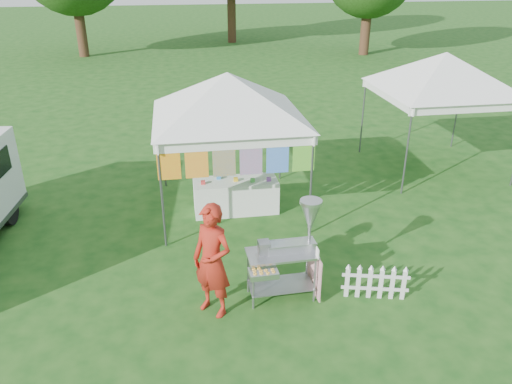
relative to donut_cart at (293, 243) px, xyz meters
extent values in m
plane|color=#164513|center=(-0.61, -0.14, -0.99)|extent=(120.00, 120.00, 0.00)
cylinder|color=#59595E|center=(-2.03, 1.94, 0.06)|extent=(0.04, 0.04, 2.10)
cylinder|color=#59595E|center=(0.81, 1.94, 0.06)|extent=(0.04, 0.04, 2.10)
cylinder|color=#59595E|center=(-2.03, 4.78, 0.06)|extent=(0.04, 0.04, 2.10)
cylinder|color=#59595E|center=(0.81, 4.78, 0.06)|extent=(0.04, 0.04, 2.10)
cube|color=white|center=(-0.61, 1.94, 1.01)|extent=(3.00, 0.03, 0.22)
cube|color=white|center=(-0.61, 4.78, 1.01)|extent=(3.00, 0.03, 0.22)
pyramid|color=white|center=(-0.61, 3.36, 2.01)|extent=(4.24, 4.24, 0.90)
cylinder|color=#59595E|center=(-0.61, 1.94, 1.09)|extent=(3.00, 0.03, 0.03)
cube|color=#EF441A|center=(-1.86, 1.94, 0.74)|extent=(0.42, 0.01, 0.70)
cube|color=#F0471A|center=(-1.36, 1.94, 0.74)|extent=(0.42, 0.01, 0.70)
cube|color=#FF9F0D|center=(-0.86, 1.94, 0.74)|extent=(0.42, 0.01, 0.70)
cube|color=teal|center=(-0.36, 1.94, 0.74)|extent=(0.42, 0.01, 0.70)
cube|color=blue|center=(0.14, 1.94, 0.74)|extent=(0.42, 0.01, 0.70)
cube|color=#168930|center=(0.64, 1.94, 0.74)|extent=(0.42, 0.01, 0.70)
cylinder|color=#59595E|center=(3.47, 3.44, 0.06)|extent=(0.04, 0.04, 2.10)
cylinder|color=#59595E|center=(3.47, 6.28, 0.06)|extent=(0.04, 0.04, 2.10)
cylinder|color=#59595E|center=(6.31, 6.28, 0.06)|extent=(0.04, 0.04, 2.10)
cube|color=white|center=(4.89, 3.44, 1.01)|extent=(3.00, 0.03, 0.22)
cube|color=white|center=(4.89, 6.28, 1.01)|extent=(3.00, 0.03, 0.22)
pyramid|color=white|center=(4.89, 4.86, 2.01)|extent=(4.24, 4.24, 0.90)
cylinder|color=#59595E|center=(4.89, 3.44, 1.09)|extent=(3.00, 0.03, 0.03)
cylinder|color=#3A2015|center=(-6.61, 23.86, 0.99)|extent=(0.56, 0.56, 3.96)
cylinder|color=#3A2015|center=(2.39, 27.86, 1.43)|extent=(0.56, 0.56, 4.84)
cylinder|color=#3A2015|center=(9.39, 21.86, 0.77)|extent=(0.56, 0.56, 3.52)
cylinder|color=gray|center=(-0.67, -0.24, -0.58)|extent=(0.04, 0.04, 0.82)
cylinder|color=gray|center=(0.33, -0.21, -0.58)|extent=(0.04, 0.04, 0.82)
cylinder|color=gray|center=(-0.68, 0.21, -0.58)|extent=(0.04, 0.04, 0.82)
cylinder|color=gray|center=(0.31, 0.24, -0.58)|extent=(0.04, 0.04, 0.82)
cube|color=gray|center=(-0.18, 0.00, -0.77)|extent=(1.06, 0.55, 0.01)
cube|color=#B7B7BC|center=(-0.18, 0.00, -0.17)|extent=(1.11, 0.58, 0.04)
cube|color=#B7B7BC|center=(-0.02, 0.05, -0.09)|extent=(0.78, 0.25, 0.14)
cube|color=gray|center=(-0.45, 0.04, -0.05)|extent=(0.19, 0.21, 0.20)
cylinder|color=gray|center=(0.28, 0.06, 0.24)|extent=(0.05, 0.05, 0.82)
cone|color=#B7B7BC|center=(0.28, 0.06, 0.47)|extent=(0.34, 0.34, 0.37)
cylinder|color=#B7B7BC|center=(0.28, 0.06, 0.67)|extent=(0.36, 0.36, 0.05)
cube|color=#B7B7BC|center=(-0.53, -0.36, -0.26)|extent=(0.45, 0.29, 0.09)
cube|color=#D18D94|center=(0.38, 0.02, -0.58)|extent=(0.04, 0.68, 0.74)
cube|color=white|center=(0.33, -0.24, -0.06)|extent=(0.02, 0.13, 0.16)
imported|color=#A01F13|center=(-1.28, -0.19, -0.07)|extent=(0.79, 0.78, 1.84)
cylinder|color=black|center=(-5.24, 3.36, -0.69)|extent=(0.26, 0.62, 0.61)
cube|color=silver|center=(0.88, -0.18, -0.71)|extent=(0.07, 0.04, 0.56)
cube|color=silver|center=(1.05, -0.22, -0.71)|extent=(0.07, 0.04, 0.56)
cube|color=silver|center=(1.23, -0.26, -0.71)|extent=(0.07, 0.04, 0.56)
cube|color=silver|center=(1.40, -0.31, -0.71)|extent=(0.07, 0.04, 0.56)
cube|color=silver|center=(1.58, -0.35, -0.71)|extent=(0.07, 0.04, 0.56)
cube|color=silver|center=(1.75, -0.40, -0.71)|extent=(0.07, 0.04, 0.56)
cube|color=silver|center=(1.32, -0.29, -0.81)|extent=(1.05, 0.29, 0.05)
cube|color=silver|center=(1.32, -0.29, -0.57)|extent=(1.05, 0.29, 0.05)
cube|color=white|center=(-0.51, 3.19, -0.63)|extent=(1.80, 0.70, 0.72)
camera|label=1|loc=(-1.67, -6.54, 4.02)|focal=35.00mm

